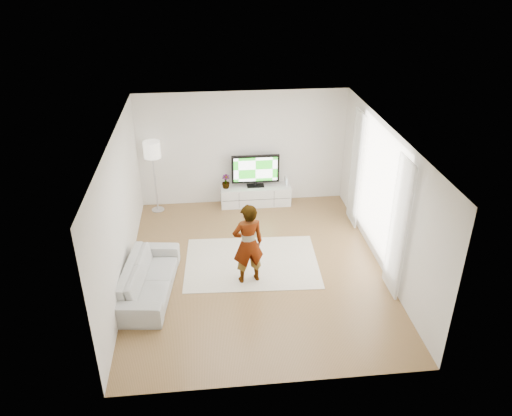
{
  "coord_description": "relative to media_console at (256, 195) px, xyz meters",
  "views": [
    {
      "loc": [
        -0.87,
        -8.24,
        5.74
      ],
      "look_at": [
        0.05,
        0.4,
        1.14
      ],
      "focal_mm": 35.0,
      "sensor_mm": 36.0,
      "label": 1
    }
  ],
  "objects": [
    {
      "name": "ceiling",
      "position": [
        -0.29,
        -2.76,
        2.56
      ],
      "size": [
        6.0,
        6.0,
        0.0
      ],
      "primitive_type": "plane",
      "color": "white",
      "rests_on": "wall_back"
    },
    {
      "name": "wall_left",
      "position": [
        -2.79,
        -2.76,
        1.16
      ],
      "size": [
        0.02,
        6.0,
        2.8
      ],
      "primitive_type": "cube",
      "color": "silver",
      "rests_on": "floor"
    },
    {
      "name": "curtain_near",
      "position": [
        2.11,
        -3.76,
        1.11
      ],
      "size": [
        0.04,
        0.7,
        2.6
      ],
      "primitive_type": "cube",
      "color": "white",
      "rests_on": "floor"
    },
    {
      "name": "media_console",
      "position": [
        0.0,
        0.0,
        0.0
      ],
      "size": [
        1.72,
        0.49,
        0.48
      ],
      "color": "white",
      "rests_on": "floor"
    },
    {
      "name": "television",
      "position": [
        0.0,
        0.03,
        0.68
      ],
      "size": [
        1.16,
        0.23,
        0.81
      ],
      "color": "black",
      "rests_on": "media_console"
    },
    {
      "name": "wall_back",
      "position": [
        -0.29,
        0.24,
        1.16
      ],
      "size": [
        5.0,
        0.02,
        2.8
      ],
      "primitive_type": "cube",
      "color": "silver",
      "rests_on": "floor"
    },
    {
      "name": "curtain_far",
      "position": [
        2.11,
        -1.16,
        1.11
      ],
      "size": [
        0.04,
        0.7,
        2.6
      ],
      "primitive_type": "cube",
      "color": "white",
      "rests_on": "floor"
    },
    {
      "name": "rug",
      "position": [
        -0.35,
        -2.58,
        -0.23
      ],
      "size": [
        2.77,
        2.06,
        0.01
      ],
      "primitive_type": "cube",
      "rotation": [
        0.0,
        0.0,
        -0.05
      ],
      "color": "beige",
      "rests_on": "floor"
    },
    {
      "name": "floor_lamp",
      "position": [
        -2.41,
        -0.06,
        1.25
      ],
      "size": [
        0.39,
        0.39,
        1.76
      ],
      "color": "silver",
      "rests_on": "floor"
    },
    {
      "name": "sofa",
      "position": [
        -2.33,
        -3.34,
        0.07
      ],
      "size": [
        1.07,
        2.2,
        0.62
      ],
      "primitive_type": "imported",
      "rotation": [
        0.0,
        0.0,
        1.45
      ],
      "color": "beige",
      "rests_on": "floor"
    },
    {
      "name": "game_console",
      "position": [
        0.75,
        -0.0,
        0.35
      ],
      "size": [
        0.07,
        0.16,
        0.22
      ],
      "rotation": [
        0.0,
        0.0,
        0.16
      ],
      "color": "white",
      "rests_on": "media_console"
    },
    {
      "name": "potted_plant",
      "position": [
        -0.73,
        0.0,
        0.41
      ],
      "size": [
        0.2,
        0.2,
        0.34
      ],
      "primitive_type": "imported",
      "rotation": [
        0.0,
        0.0,
        -0.03
      ],
      "color": "#3F7238",
      "rests_on": "media_console"
    },
    {
      "name": "window",
      "position": [
        2.19,
        -2.46,
        1.21
      ],
      "size": [
        0.01,
        2.6,
        2.5
      ],
      "primitive_type": "cube",
      "color": "white",
      "rests_on": "wall_right"
    },
    {
      "name": "floor",
      "position": [
        -0.29,
        -2.76,
        -0.24
      ],
      "size": [
        6.0,
        6.0,
        0.0
      ],
      "primitive_type": "plane",
      "color": "olive",
      "rests_on": "ground"
    },
    {
      "name": "player",
      "position": [
        -0.48,
        -3.17,
        0.59
      ],
      "size": [
        0.66,
        0.5,
        1.63
      ],
      "primitive_type": "imported",
      "rotation": [
        0.0,
        0.0,
        3.34
      ],
      "color": "#334772",
      "rests_on": "rug"
    },
    {
      "name": "wall_front",
      "position": [
        -0.29,
        -5.76,
        1.16
      ],
      "size": [
        5.0,
        0.02,
        2.8
      ],
      "primitive_type": "cube",
      "color": "silver",
      "rests_on": "floor"
    },
    {
      "name": "wall_right",
      "position": [
        2.21,
        -2.76,
        1.16
      ],
      "size": [
        0.02,
        6.0,
        2.8
      ],
      "primitive_type": "cube",
      "color": "silver",
      "rests_on": "floor"
    }
  ]
}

